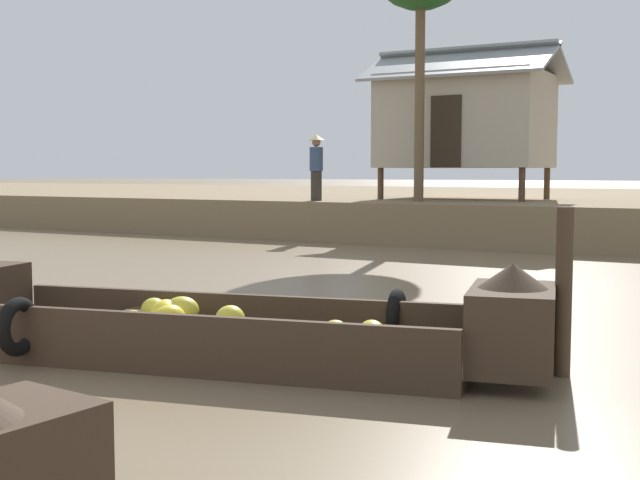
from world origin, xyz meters
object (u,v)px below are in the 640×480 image
object	(u,v)px
banana_boat	(215,325)
stilt_house_left	(465,119)
mooring_post	(564,292)
vendor_person	(316,164)

from	to	relation	value
banana_boat	stilt_house_left	bearing A→B (deg)	100.71
mooring_post	vendor_person	bearing A→B (deg)	127.59
banana_boat	stilt_house_left	size ratio (longest dim) A/B	1.23
banana_boat	stilt_house_left	xyz separation A→B (m)	(-2.87, 15.17, 2.78)
stilt_house_left	vendor_person	distance (m)	4.34
banana_boat	mooring_post	size ratio (longest dim) A/B	4.22
stilt_house_left	mooring_post	size ratio (longest dim) A/B	3.45
banana_boat	vendor_person	size ratio (longest dim) A/B	3.60
vendor_person	mooring_post	world-z (taller)	vendor_person
banana_boat	vendor_person	distance (m)	13.52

